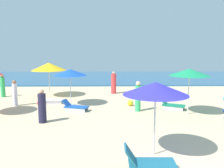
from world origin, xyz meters
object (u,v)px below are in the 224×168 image
Objects in this scene: beachgoer_2 at (15,93)px; beach_ball_1 at (130,103)px; umbrella_3 at (156,88)px; beachgoer_4 at (138,97)px; lounge_chair_0_0 at (172,105)px; lounge_chair_1_1 at (75,107)px; umbrella_0 at (189,72)px; beachgoer_3 at (114,83)px; beachgoer_0 at (42,107)px; umbrella_6 at (49,67)px; umbrella_1 at (70,72)px; lounge_chair_3_0 at (148,163)px; beach_ball_0 at (40,103)px; beachgoer_1 at (3,86)px; lounge_chair_1_0 at (50,100)px.

beachgoer_2 is 7.01m from beach_ball_1.
umbrella_3 is 1.43× the size of beachgoer_4.
lounge_chair_0_0 is 0.96× the size of lounge_chair_1_1.
beach_ball_1 is at bearing 146.82° from umbrella_0.
beachgoer_4 is at bearing 88.56° from umbrella_3.
beachgoer_0 is at bearing 116.69° from beachgoer_3.
beachgoer_0 is (1.16, -6.24, -1.43)m from umbrella_6.
umbrella_1 is at bearing -39.58° from beachgoer_2.
lounge_chair_3_0 is 10.56m from beachgoer_2.
lounge_chair_1_1 is (-5.53, -0.26, -0.01)m from lounge_chair_0_0.
lounge_chair_3_0 is at bearing 145.69° from beachgoer_3.
umbrella_6 is at bearing 91.51° from beach_ball_0.
beachgoer_4 is at bearing 112.43° from beachgoer_1.
beachgoer_2 reaches higher than beach_ball_1.
umbrella_3 is 9.16m from beach_ball_0.
beach_ball_1 is (5.01, -0.75, -0.06)m from lounge_chair_1_0.
umbrella_0 is at bearing 60.81° from umbrella_3.
beachgoer_1 is at bearing 96.94° from lounge_chair_0_0.
lounge_chair_0_0 is at bearing -14.55° from beachgoer_0.
beachgoer_4 is (3.94, -1.48, -1.21)m from umbrella_1.
beachgoer_0 is (-7.32, -1.35, -1.50)m from umbrella_0.
lounge_chair_1_0 is at bearing 61.01° from lounge_chair_1_1.
beachgoer_0 is at bearing -143.94° from beach_ball_1.
beach_ball_0 is (-0.51, -0.60, -0.07)m from lounge_chair_1_0.
umbrella_1 is 1.32× the size of beachgoer_4.
beach_ball_0 is at bearing 92.87° from beachgoer_3.
beachgoer_4 is 4.76× the size of beach_ball_1.
umbrella_3 is 7.32× the size of beach_ball_0.
lounge_chair_1_1 is at bearing -59.52° from beachgoer_2.
umbrella_1 is 2.31m from lounge_chair_1_0.
umbrella_1 reaches higher than lounge_chair_1_1.
beach_ball_0 is (-5.69, 6.88, -2.04)m from umbrella_3.
umbrella_0 reaches higher than umbrella_3.
beach_ball_1 is (6.99, -0.14, -0.58)m from beachgoer_2.
lounge_chair_1_1 is at bearing -50.47° from beachgoer_4.
beachgoer_2 is at bearing 109.29° from lounge_chair_0_0.
beach_ball_1 is at bearing 95.63° from lounge_chair_0_0.
beachgoer_0 is at bearing 166.89° from lounge_chair_1_1.
lounge_chair_3_0 is 0.85× the size of beachgoer_3.
beachgoer_3 is at bearing 12.77° from umbrella_6.
beachgoer_3 is (6.07, 3.93, 0.03)m from beachgoer_2.
umbrella_3 reaches higher than beachgoer_3.
beachgoer_2 is 0.94× the size of beachgoer_4.
beachgoer_0 is at bearing 82.60° from beachgoer_1.
lounge_chair_1_1 reaches higher than beach_ball_0.
lounge_chair_0_0 is 11.83m from beachgoer_1.
beachgoer_4 is at bearing -3.17° from lounge_chair_3_0.
umbrella_6 is at bearing 22.50° from beachgoer_2.
lounge_chair_0_0 is 2.46m from beach_ball_1.
beachgoer_1 is (-5.27, 2.62, -1.26)m from umbrella_1.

